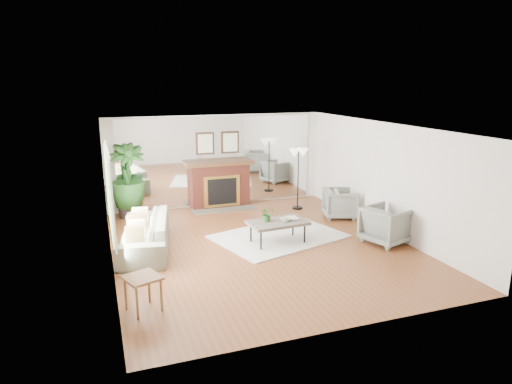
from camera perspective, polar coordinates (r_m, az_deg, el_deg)
name	(u,v)px	position (r m, az deg, el deg)	size (l,w,h in m)	color
ground	(261,246)	(9.71, 0.63, -6.75)	(7.00, 7.00, 0.00)	brown
wall_left	(109,201)	(8.80, -17.95, -1.10)	(0.02, 7.00, 2.50)	silver
wall_right	(385,178)	(10.72, 15.83, 1.67)	(0.02, 7.00, 2.50)	silver
wall_back	(218,161)	(12.61, -4.83, 3.92)	(6.00, 0.02, 2.50)	silver
mirror_panel	(218,161)	(12.59, -4.81, 3.91)	(5.40, 0.04, 2.40)	silver
window_panel	(109,191)	(9.17, -17.90, 0.14)	(0.04, 2.40, 1.50)	#B2E09E
fireplace	(220,183)	(12.51, -4.51, 1.08)	(1.85, 0.83, 2.05)	maroon
area_rug	(279,236)	(10.25, 2.86, -5.56)	(2.69, 1.92, 0.03)	silver
coffee_table	(278,223)	(9.72, 2.74, -3.92)	(1.29, 0.82, 0.49)	#63584E
sofa	(144,233)	(9.67, -13.79, -5.05)	(2.39, 0.94, 0.70)	slate
armchair_back	(340,203)	(11.74, 10.49, -1.41)	(0.79, 0.81, 0.74)	gray
armchair_front	(386,225)	(10.16, 15.98, -3.96)	(0.86, 0.89, 0.81)	gray
side_table	(143,282)	(7.18, -13.99, -10.86)	(0.63, 0.63, 0.56)	brown
potted_ficus	(128,179)	(11.90, -15.76, 1.59)	(0.90, 0.90, 1.86)	black
floor_lamp	(299,158)	(12.18, 5.34, 4.30)	(0.54, 0.30, 1.65)	black
tabletop_plant	(267,214)	(9.67, 1.40, -2.75)	(0.29, 0.25, 0.32)	#296023
fruit_bowl	(286,219)	(9.75, 3.75, -3.43)	(0.26, 0.26, 0.06)	brown
book	(288,218)	(9.89, 3.99, -3.31)	(0.22, 0.30, 0.02)	brown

